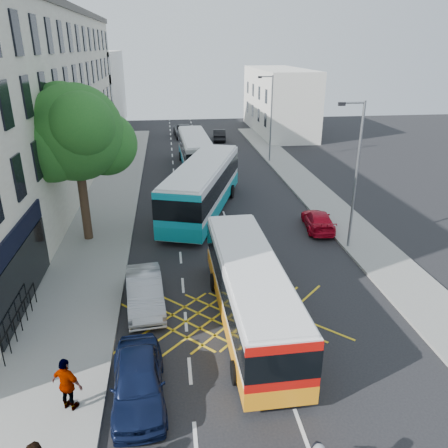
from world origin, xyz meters
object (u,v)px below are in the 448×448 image
object	(u,v)px
lamp_near	(355,169)
distant_car_grey	(185,131)
bus_near	(250,291)
bus_far	(195,151)
red_hatchback	(318,220)
street_tree	(75,134)
lamp_far	(270,114)
pedestrian_far	(67,384)
parked_car_silver	(145,292)
parked_car_blue	(138,381)
bus_mid	(203,187)
distant_car_dark	(219,135)

from	to	relation	value
lamp_near	distant_car_grey	world-z (taller)	lamp_near
bus_near	bus_far	world-z (taller)	bus_far
bus_far	red_hatchback	size ratio (longest dim) A/B	2.71
street_tree	lamp_far	world-z (taller)	street_tree
lamp_near	pedestrian_far	world-z (taller)	lamp_near
red_hatchback	parked_car_silver	bearing A→B (deg)	43.57
lamp_far	parked_car_blue	distance (m)	32.30
red_hatchback	street_tree	bearing A→B (deg)	7.64
bus_near	lamp_far	bearing A→B (deg)	74.80
bus_mid	red_hatchback	distance (m)	8.03
lamp_near	red_hatchback	xyz separation A→B (m)	(-0.70, 2.94, -4.04)
street_tree	distant_car_dark	xyz separation A→B (m)	(11.13, 28.24, -5.61)
distant_car_grey	bus_far	bearing A→B (deg)	-92.83
lamp_near	distant_car_grey	distance (m)	34.75
lamp_far	lamp_near	bearing A→B (deg)	-90.00
street_tree	parked_car_silver	distance (m)	10.04
lamp_near	bus_far	distance (m)	20.40
bus_far	bus_mid	bearing A→B (deg)	-92.99
bus_far	pedestrian_far	bearing A→B (deg)	-103.03
street_tree	parked_car_silver	world-z (taller)	street_tree
lamp_far	street_tree	bearing A→B (deg)	-130.81
red_hatchback	pedestrian_far	bearing A→B (deg)	54.57
lamp_near	bus_mid	size ratio (longest dim) A/B	0.64
lamp_near	distant_car_grey	xyz separation A→B (m)	(-7.62, 33.68, -3.86)
pedestrian_far	bus_far	bearing A→B (deg)	-73.58
street_tree	bus_far	world-z (taller)	street_tree
bus_far	pedestrian_far	world-z (taller)	bus_far
bus_near	street_tree	bearing A→B (deg)	129.54
lamp_far	distant_car_dark	size ratio (longest dim) A/B	1.94
lamp_far	bus_near	distance (m)	27.41
pedestrian_far	bus_mid	bearing A→B (deg)	-80.17
lamp_far	red_hatchback	size ratio (longest dim) A/B	2.00
distant_car_grey	lamp_near	bearing A→B (deg)	-81.38
bus_far	bus_near	bearing A→B (deg)	-90.43
distant_car_grey	parked_car_blue	bearing A→B (deg)	-98.67
lamp_near	bus_near	bearing A→B (deg)	-136.74
distant_car_grey	distant_car_dark	distance (m)	4.74
bus_near	parked_car_silver	xyz separation A→B (m)	(-4.32, 1.81, -0.79)
lamp_near	red_hatchback	world-z (taller)	lamp_near
red_hatchback	pedestrian_far	distance (m)	18.27
bus_mid	distant_car_grey	distance (m)	26.82
parked_car_silver	red_hatchback	bearing A→B (deg)	30.62
bus_near	red_hatchback	distance (m)	11.16
distant_car_grey	lamp_far	bearing A→B (deg)	-65.01
bus_far	parked_car_silver	world-z (taller)	bus_far
parked_car_blue	bus_near	bearing A→B (deg)	37.20
lamp_far	bus_mid	size ratio (longest dim) A/B	0.64
lamp_far	bus_near	bearing A→B (deg)	-104.41
distant_car_dark	pedestrian_far	bearing A→B (deg)	82.16
red_hatchback	lamp_far	bearing A→B (deg)	-84.58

